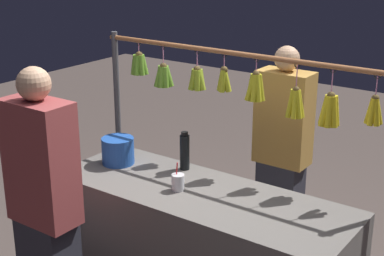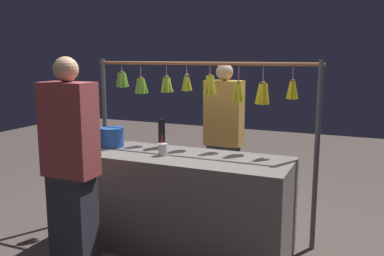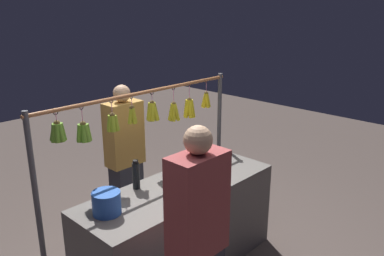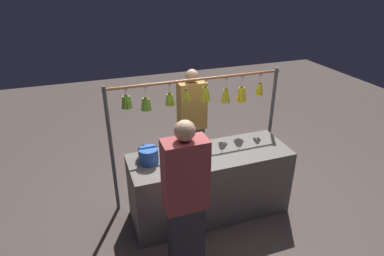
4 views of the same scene
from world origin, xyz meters
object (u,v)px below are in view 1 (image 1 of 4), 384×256
Objects in this scene: blue_bucket at (118,151)px; drink_cup at (178,182)px; vendor_person at (282,158)px; customer_person at (45,215)px; water_bottle at (185,151)px.

drink_cup is at bearing 169.11° from blue_bucket.
vendor_person is (-0.80, -0.83, -0.14)m from blue_bucket.
drink_cup is 0.79m from customer_person.
water_bottle is at bearing -60.80° from drink_cup.
drink_cup is (-0.16, 0.29, -0.07)m from water_bottle.
customer_person is at bearing 68.49° from vendor_person.
customer_person is at bearing 101.97° from blue_bucket.
blue_bucket is at bearing 46.11° from vendor_person.
water_bottle is 1.50× the size of drink_cup.
water_bottle is at bearing -105.16° from customer_person.
drink_cup is (-0.59, 0.11, -0.04)m from blue_bucket.
water_bottle is 1.00m from customer_person.
blue_bucket reaches higher than drink_cup.
blue_bucket is at bearing -10.89° from drink_cup.
customer_person is (0.26, 0.95, -0.14)m from water_bottle.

